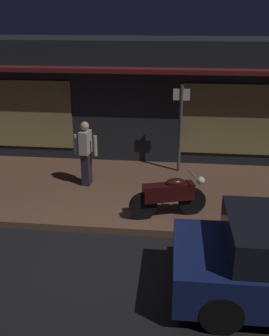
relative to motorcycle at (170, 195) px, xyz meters
The scene contains 6 objects.
ground_plane 2.26m from the motorcycle, 129.86° to the right, with size 60.00×60.00×0.00m, color black.
sidewalk_slab 2.01m from the motorcycle, 136.00° to the left, with size 18.00×4.00×0.15m, color brown.
storefront_building 5.06m from the motorcycle, 106.35° to the left, with size 18.00×3.30×3.60m.
motorcycle is the anchor object (origin of this frame).
person_bystander 2.65m from the motorcycle, 145.57° to the left, with size 0.62×0.41×1.67m.
sign_post 2.84m from the motorcycle, 86.13° to the left, with size 0.44×0.09×2.40m.
Camera 1 is at (1.48, -6.00, 4.28)m, focal length 41.98 mm.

